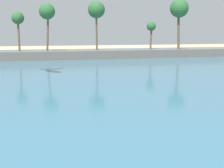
# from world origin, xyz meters

# --- Properties ---
(sea) EXTENTS (220.00, 95.56, 0.06)m
(sea) POSITION_xyz_m (0.00, 54.26, 0.03)
(sea) COLOR #386B84
(sea) RESTS_ON ground
(palm_headland) EXTENTS (93.31, 6.00, 12.95)m
(palm_headland) POSITION_xyz_m (0.64, 62.07, 2.67)
(palm_headland) COLOR #605B54
(palm_headland) RESTS_ON ground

